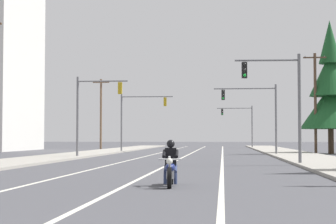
{
  "coord_description": "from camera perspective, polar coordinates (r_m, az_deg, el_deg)",
  "views": [
    {
      "loc": [
        3.13,
        -5.88,
        1.53
      ],
      "look_at": [
        0.59,
        20.44,
        2.72
      ],
      "focal_mm": 60.96,
      "sensor_mm": 36.0,
      "label": 1
    }
  ],
  "objects": [
    {
      "name": "traffic_signal_mid_left",
      "position": [
        60.19,
        -3.16,
        -0.09
      ],
      "size": [
        5.53,
        0.45,
        6.2
      ],
      "color": "slate",
      "rests_on": "ground"
    },
    {
      "name": "lane_stripe_right",
      "position": [
        50.9,
        5.47,
        -4.28
      ],
      "size": [
        0.16,
        100.0,
        0.01
      ],
      "primitive_type": "cube",
      "color": "beige",
      "rests_on": "ground"
    },
    {
      "name": "sidewalk_kerb_left",
      "position": [
        47.55,
        -9.64,
        -4.3
      ],
      "size": [
        4.4,
        110.0,
        0.14
      ],
      "primitive_type": "cube",
      "color": "#9E998E",
      "rests_on": "ground"
    },
    {
      "name": "utility_pole_left_far",
      "position": [
        71.44,
        -6.73,
        -0.08
      ],
      "size": [
        2.09,
        0.26,
        8.83
      ],
      "color": "brown",
      "rests_on": "ground"
    },
    {
      "name": "motorcycle_with_rider",
      "position": [
        18.03,
        0.24,
        -5.57
      ],
      "size": [
        0.7,
        2.19,
        1.46
      ],
      "color": "black",
      "rests_on": "ground"
    },
    {
      "name": "traffic_signal_near_left",
      "position": [
        43.96,
        -7.64,
        0.72
      ],
      "size": [
        3.96,
        0.37,
        6.2
      ],
      "color": "slate",
      "rests_on": "ground"
    },
    {
      "name": "lane_stripe_left",
      "position": [
        51.29,
        -1.54,
        -4.28
      ],
      "size": [
        0.16,
        100.0,
        0.01
      ],
      "primitive_type": "cube",
      "color": "beige",
      "rests_on": "ground"
    },
    {
      "name": "traffic_signal_mid_right",
      "position": [
        50.59,
        8.95,
        0.41
      ],
      "size": [
        5.5,
        0.37,
        6.2
      ],
      "color": "slate",
      "rests_on": "ground"
    },
    {
      "name": "utility_pole_right_far",
      "position": [
        54.91,
        14.52,
        1.05
      ],
      "size": [
        2.13,
        0.26,
        9.43
      ],
      "color": "#4C3828",
      "rests_on": "ground"
    },
    {
      "name": "traffic_signal_far_right",
      "position": [
        84.19,
        7.39,
        -0.79
      ],
      "size": [
        5.21,
        0.37,
        6.2
      ],
      "color": "slate",
      "rests_on": "ground"
    },
    {
      "name": "lane_stripe_center",
      "position": [
        50.99,
        2.04,
        -4.29
      ],
      "size": [
        0.16,
        100.0,
        0.01
      ],
      "primitive_type": "cube",
      "color": "beige",
      "rests_on": "ground"
    },
    {
      "name": "sidewalk_kerb_right",
      "position": [
        46.31,
        13.16,
        -4.32
      ],
      "size": [
        4.4,
        110.0,
        0.14
      ],
      "primitive_type": "cube",
      "color": "#9E998E",
      "rests_on": "ground"
    },
    {
      "name": "traffic_signal_near_right",
      "position": [
        32.33,
        11.26,
        1.89
      ],
      "size": [
        3.66,
        0.49,
        6.2
      ],
      "color": "slate",
      "rests_on": "ground"
    },
    {
      "name": "conifer_tree_right_verge_far",
      "position": [
        56.21,
        15.93,
        1.91
      ],
      "size": [
        5.78,
        5.78,
        12.73
      ],
      "color": "#423023",
      "rests_on": "ground"
    }
  ]
}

